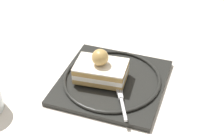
% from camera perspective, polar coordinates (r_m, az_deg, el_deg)
% --- Properties ---
extents(ground_plane, '(2.40, 2.40, 0.00)m').
position_cam_1_polar(ground_plane, '(0.79, -0.61, -1.43)').
color(ground_plane, silver).
extents(dessert_plate, '(0.27, 0.27, 0.02)m').
position_cam_1_polar(dessert_plate, '(0.76, 0.00, -2.36)').
color(dessert_plate, black).
rests_on(dessert_plate, ground_plane).
extents(cake_slice, '(0.08, 0.12, 0.07)m').
position_cam_1_polar(cake_slice, '(0.74, -1.85, -0.37)').
color(cake_slice, tan).
rests_on(cake_slice, dessert_plate).
extents(fork, '(0.11, 0.03, 0.00)m').
position_cam_1_polar(fork, '(0.70, 1.59, -5.62)').
color(fork, silver).
rests_on(fork, dessert_plate).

